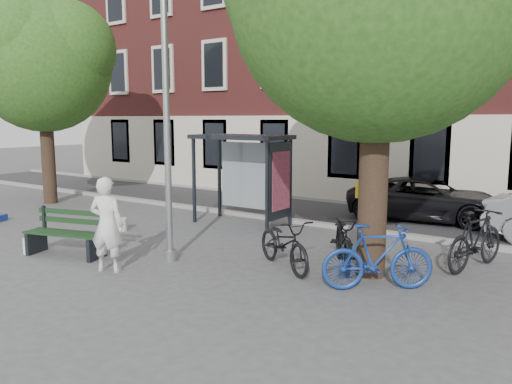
{
  "coord_description": "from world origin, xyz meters",
  "views": [
    {
      "loc": [
        7.55,
        -7.65,
        3.07
      ],
      "look_at": [
        1.09,
        1.72,
        1.4
      ],
      "focal_mm": 35.0,
      "sensor_mm": 36.0,
      "label": 1
    }
  ],
  "objects_px": {
    "bench": "(67,235)",
    "bike_a": "(284,243)",
    "bike_b": "(378,257)",
    "car_dark": "(427,199)",
    "bike_d": "(476,239)",
    "notice_sign": "(362,204)",
    "painter": "(107,225)",
    "bike_c": "(344,239)",
    "bus_shelter": "(254,159)",
    "lamppost": "(167,133)"
  },
  "relations": [
    {
      "from": "bench",
      "to": "bike_a",
      "type": "xyz_separation_m",
      "value": [
        4.57,
        1.91,
        0.08
      ]
    },
    {
      "from": "bike_b",
      "to": "car_dark",
      "type": "xyz_separation_m",
      "value": [
        -1.09,
        6.91,
        0.04
      ]
    },
    {
      "from": "bench",
      "to": "bike_d",
      "type": "distance_m",
      "value": 8.85
    },
    {
      "from": "bike_d",
      "to": "notice_sign",
      "type": "xyz_separation_m",
      "value": [
        -2.36,
        -0.34,
        0.56
      ]
    },
    {
      "from": "bench",
      "to": "bike_d",
      "type": "relative_size",
      "value": 0.98
    },
    {
      "from": "painter",
      "to": "bike_d",
      "type": "distance_m",
      "value": 7.52
    },
    {
      "from": "bike_c",
      "to": "bench",
      "type": "bearing_deg",
      "value": 175.43
    },
    {
      "from": "bus_shelter",
      "to": "notice_sign",
      "type": "height_order",
      "value": "bus_shelter"
    },
    {
      "from": "notice_sign",
      "to": "bike_c",
      "type": "bearing_deg",
      "value": -102.18
    },
    {
      "from": "bike_d",
      "to": "bench",
      "type": "bearing_deg",
      "value": 44.43
    },
    {
      "from": "painter",
      "to": "notice_sign",
      "type": "distance_m",
      "value": 5.51
    },
    {
      "from": "lamppost",
      "to": "car_dark",
      "type": "relative_size",
      "value": 1.31
    },
    {
      "from": "lamppost",
      "to": "painter",
      "type": "bearing_deg",
      "value": -110.75
    },
    {
      "from": "bike_c",
      "to": "bike_d",
      "type": "xyz_separation_m",
      "value": [
        2.31,
        1.35,
        0.04
      ]
    },
    {
      "from": "bench",
      "to": "bike_b",
      "type": "xyz_separation_m",
      "value": [
        6.64,
        1.75,
        0.15
      ]
    },
    {
      "from": "bike_c",
      "to": "bike_a",
      "type": "bearing_deg",
      "value": -169.21
    },
    {
      "from": "bench",
      "to": "bike_c",
      "type": "height_order",
      "value": "bike_c"
    },
    {
      "from": "lamppost",
      "to": "bench",
      "type": "relative_size",
      "value": 3.0
    },
    {
      "from": "bike_a",
      "to": "bike_d",
      "type": "relative_size",
      "value": 0.98
    },
    {
      "from": "bus_shelter",
      "to": "painter",
      "type": "distance_m",
      "value": 5.46
    },
    {
      "from": "car_dark",
      "to": "notice_sign",
      "type": "relative_size",
      "value": 2.76
    },
    {
      "from": "painter",
      "to": "bike_c",
      "type": "xyz_separation_m",
      "value": [
        3.78,
        3.03,
        -0.39
      ]
    },
    {
      "from": "painter",
      "to": "car_dark",
      "type": "distance_m",
      "value": 9.72
    },
    {
      "from": "bike_a",
      "to": "painter",
      "type": "bearing_deg",
      "value": 159.12
    },
    {
      "from": "lamppost",
      "to": "car_dark",
      "type": "bearing_deg",
      "value": 66.5
    },
    {
      "from": "bus_shelter",
      "to": "bench",
      "type": "xyz_separation_m",
      "value": [
        -1.61,
        -5.11,
        -1.46
      ]
    },
    {
      "from": "car_dark",
      "to": "bike_d",
      "type": "bearing_deg",
      "value": -160.81
    },
    {
      "from": "bus_shelter",
      "to": "bike_b",
      "type": "relative_size",
      "value": 1.4
    },
    {
      "from": "bike_c",
      "to": "car_dark",
      "type": "distance_m",
      "value": 5.9
    },
    {
      "from": "bus_shelter",
      "to": "car_dark",
      "type": "bearing_deg",
      "value": 42.08
    },
    {
      "from": "painter",
      "to": "bike_b",
      "type": "xyz_separation_m",
      "value": [
        4.91,
        2.03,
        -0.36
      ]
    },
    {
      "from": "painter",
      "to": "bike_b",
      "type": "distance_m",
      "value": 5.32
    },
    {
      "from": "bike_c",
      "to": "car_dark",
      "type": "height_order",
      "value": "car_dark"
    },
    {
      "from": "bench",
      "to": "bike_a",
      "type": "distance_m",
      "value": 4.96
    },
    {
      "from": "lamppost",
      "to": "car_dark",
      "type": "height_order",
      "value": "lamppost"
    },
    {
      "from": "bike_b",
      "to": "notice_sign",
      "type": "distance_m",
      "value": 2.4
    },
    {
      "from": "painter",
      "to": "bike_c",
      "type": "bearing_deg",
      "value": -163.1
    },
    {
      "from": "bus_shelter",
      "to": "bike_a",
      "type": "bearing_deg",
      "value": -47.17
    },
    {
      "from": "bike_c",
      "to": "car_dark",
      "type": "xyz_separation_m",
      "value": [
        0.03,
        5.9,
        0.07
      ]
    },
    {
      "from": "lamppost",
      "to": "bike_d",
      "type": "bearing_deg",
      "value": 28.99
    },
    {
      "from": "bench",
      "to": "notice_sign",
      "type": "bearing_deg",
      "value": 19.39
    },
    {
      "from": "notice_sign",
      "to": "lamppost",
      "type": "bearing_deg",
      "value": -154.45
    },
    {
      "from": "bike_a",
      "to": "bike_b",
      "type": "xyz_separation_m",
      "value": [
        2.07,
        -0.16,
        0.07
      ]
    },
    {
      "from": "lamppost",
      "to": "bench",
      "type": "distance_m",
      "value": 3.37
    },
    {
      "from": "bike_c",
      "to": "lamppost",
      "type": "bearing_deg",
      "value": 176.93
    },
    {
      "from": "painter",
      "to": "bike_b",
      "type": "bearing_deg",
      "value": -179.4
    },
    {
      "from": "notice_sign",
      "to": "bike_b",
      "type": "bearing_deg",
      "value": -74.68
    },
    {
      "from": "painter",
      "to": "bench",
      "type": "bearing_deg",
      "value": -30.78
    },
    {
      "from": "bike_a",
      "to": "notice_sign",
      "type": "bearing_deg",
      "value": 5.71
    },
    {
      "from": "lamppost",
      "to": "bike_b",
      "type": "bearing_deg",
      "value": 9.64
    }
  ]
}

